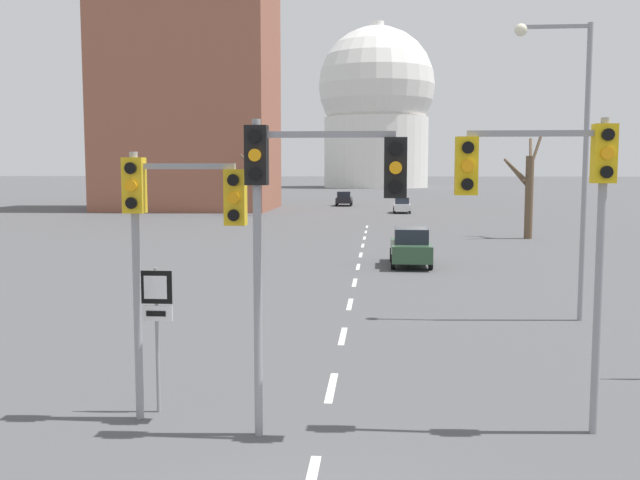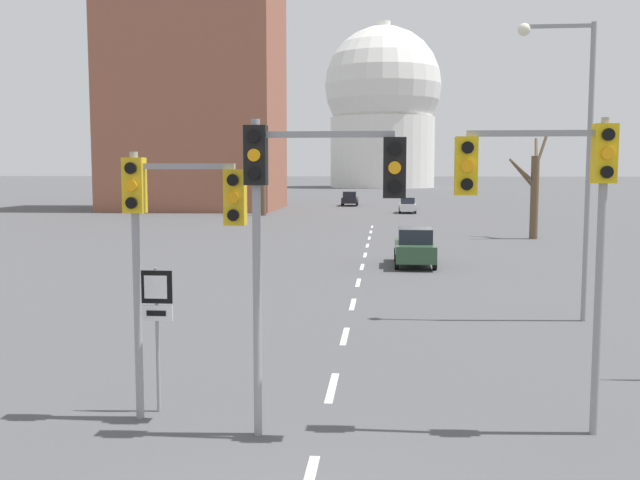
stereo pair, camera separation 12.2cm
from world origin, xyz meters
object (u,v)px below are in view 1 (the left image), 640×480
at_px(sedan_mid_centre, 411,247).
at_px(route_sign_post, 156,314).
at_px(traffic_signal_near_right, 555,195).
at_px(traffic_signal_near_left, 170,218).
at_px(traffic_signal_centre_tall, 304,197).
at_px(sedan_near_right, 402,205).
at_px(street_lamp_right, 573,141).
at_px(sedan_near_left, 344,199).

bearing_deg(sedan_mid_centre, route_sign_post, -105.01).
bearing_deg(traffic_signal_near_right, traffic_signal_near_left, 179.65).
bearing_deg(traffic_signal_centre_tall, sedan_near_right, 86.74).
bearing_deg(traffic_signal_near_right, street_lamp_right, 73.89).
relative_size(traffic_signal_near_right, street_lamp_right, 0.62).
height_order(traffic_signal_centre_tall, sedan_near_left, traffic_signal_centre_tall).
xyz_separation_m(route_sign_post, sedan_mid_centre, (5.45, 20.34, -0.95)).
height_order(traffic_signal_near_right, sedan_mid_centre, traffic_signal_near_right).
relative_size(traffic_signal_centre_tall, sedan_mid_centre, 1.19).
bearing_deg(traffic_signal_near_left, sedan_mid_centre, 76.30).
bearing_deg(traffic_signal_centre_tall, sedan_near_left, 92.34).
distance_m(route_sign_post, sedan_near_right, 59.93).
height_order(route_sign_post, street_lamp_right, street_lamp_right).
bearing_deg(traffic_signal_near_left, sedan_near_right, 84.43).
distance_m(traffic_signal_centre_tall, route_sign_post, 3.67).
bearing_deg(sedan_mid_centre, sedan_near_right, 88.84).
relative_size(traffic_signal_near_left, street_lamp_right, 0.55).
relative_size(traffic_signal_near_left, sedan_mid_centre, 1.08).
bearing_deg(sedan_near_right, traffic_signal_near_right, -89.39).
xyz_separation_m(traffic_signal_near_left, sedan_mid_centre, (5.05, 20.71, -2.72)).
xyz_separation_m(traffic_signal_near_right, sedan_near_right, (-0.64, 60.00, -3.23)).
xyz_separation_m(traffic_signal_near_right, route_sign_post, (-6.89, 0.40, -2.19)).
height_order(route_sign_post, sedan_near_left, route_sign_post).
relative_size(traffic_signal_near_right, route_sign_post, 1.97).
height_order(route_sign_post, sedan_near_right, route_sign_post).
xyz_separation_m(route_sign_post, sedan_near_left, (-0.23, 73.06, -0.96)).
distance_m(traffic_signal_near_left, traffic_signal_near_right, 6.50).
distance_m(traffic_signal_near_left, sedan_mid_centre, 21.49).
bearing_deg(traffic_signal_centre_tall, sedan_mid_centre, 82.90).
height_order(traffic_signal_near_left, street_lamp_right, street_lamp_right).
distance_m(traffic_signal_near_right, route_sign_post, 7.24).
bearing_deg(route_sign_post, sedan_near_left, 90.18).
height_order(street_lamp_right, sedan_near_right, street_lamp_right).
height_order(traffic_signal_near_left, route_sign_post, traffic_signal_near_left).
bearing_deg(sedan_near_right, sedan_near_left, 115.70).
bearing_deg(traffic_signal_centre_tall, route_sign_post, 160.96).
distance_m(traffic_signal_near_right, sedan_near_right, 60.09).
distance_m(traffic_signal_near_left, street_lamp_right, 13.04).
relative_size(traffic_signal_near_left, sedan_near_left, 1.06).
height_order(route_sign_post, sedan_mid_centre, route_sign_post).
bearing_deg(route_sign_post, street_lamp_right, 42.66).
bearing_deg(traffic_signal_centre_tall, traffic_signal_near_left, 165.90).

